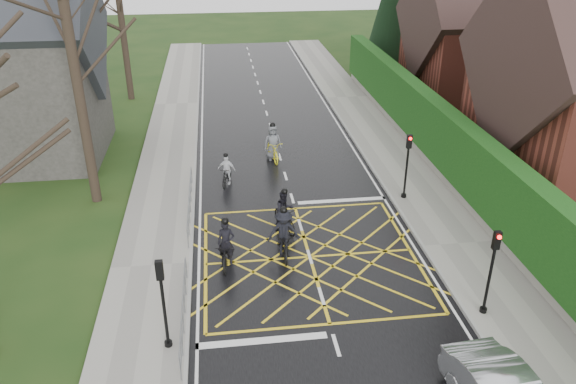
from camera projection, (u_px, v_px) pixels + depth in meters
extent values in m
plane|color=black|center=(310.00, 257.00, 21.72)|extent=(120.00, 120.00, 0.00)
cube|color=black|center=(310.00, 257.00, 21.71)|extent=(9.00, 80.00, 0.01)
cube|color=gray|center=(458.00, 245.00, 22.38)|extent=(3.00, 80.00, 0.15)
cube|color=gray|center=(152.00, 267.00, 20.99)|extent=(3.00, 80.00, 0.15)
cube|color=slate|center=(444.00, 174.00, 27.78)|extent=(0.50, 38.00, 0.70)
cube|color=#10380F|center=(449.00, 141.00, 27.00)|extent=(0.90, 38.00, 2.80)
cube|color=maroon|center=(481.00, 60.00, 38.05)|extent=(9.00, 8.00, 6.00)
cube|color=#301F1D|center=(488.00, 16.00, 36.76)|extent=(9.80, 8.80, 8.80)
cylinder|color=black|center=(388.00, 68.00, 45.76)|extent=(0.50, 0.50, 1.20)
cone|color=black|center=(392.00, 12.00, 43.79)|extent=(4.60, 4.60, 10.00)
cube|color=#2D2B28|center=(18.00, 93.00, 29.24)|extent=(8.00, 7.00, 7.00)
cube|color=#26282D|center=(3.00, 27.00, 27.73)|extent=(8.80, 7.80, 7.80)
cylinder|color=black|center=(77.00, 84.00, 23.55)|extent=(0.44, 0.44, 11.00)
cylinder|color=black|center=(87.00, 35.00, 30.31)|extent=(0.44, 0.44, 12.00)
cylinder|color=black|center=(122.00, 27.00, 37.93)|extent=(0.44, 0.44, 10.00)
cylinder|color=slate|center=(183.00, 301.00, 17.63)|extent=(0.05, 5.00, 0.05)
cylinder|color=slate|center=(184.00, 313.00, 17.83)|extent=(0.04, 5.00, 0.04)
cylinder|color=slate|center=(181.00, 371.00, 15.63)|extent=(0.04, 0.04, 1.00)
cylinder|color=slate|center=(186.00, 270.00, 20.07)|extent=(0.04, 0.04, 1.00)
cylinder|color=slate|center=(189.00, 195.00, 24.28)|extent=(0.05, 6.00, 0.05)
cylinder|color=slate|center=(190.00, 204.00, 24.48)|extent=(0.04, 6.00, 0.04)
cylinder|color=slate|center=(188.00, 241.00, 21.84)|extent=(0.04, 0.04, 1.00)
cylinder|color=slate|center=(192.00, 176.00, 27.17)|extent=(0.04, 0.04, 1.00)
cylinder|color=black|center=(406.00, 170.00, 25.36)|extent=(0.10, 0.10, 3.00)
cylinder|color=black|center=(404.00, 197.00, 25.96)|extent=(0.24, 0.24, 0.30)
cube|color=black|center=(409.00, 142.00, 24.74)|extent=(0.22, 0.16, 0.62)
sphere|color=#FF0C0C|center=(411.00, 139.00, 24.55)|extent=(0.14, 0.14, 0.14)
cylinder|color=black|center=(489.00, 278.00, 17.91)|extent=(0.10, 0.10, 3.00)
cylinder|color=black|center=(483.00, 312.00, 18.51)|extent=(0.24, 0.24, 0.30)
cube|color=black|center=(497.00, 240.00, 17.28)|extent=(0.22, 0.16, 0.62)
sphere|color=#FF0C0C|center=(499.00, 237.00, 17.10)|extent=(0.14, 0.14, 0.14)
cylinder|color=black|center=(164.00, 310.00, 16.47)|extent=(0.10, 0.10, 3.00)
cylinder|color=black|center=(169.00, 345.00, 17.07)|extent=(0.24, 0.24, 0.30)
cube|color=black|center=(159.00, 270.00, 15.84)|extent=(0.22, 0.16, 0.62)
sphere|color=#FF0C0C|center=(159.00, 262.00, 15.87)|extent=(0.14, 0.14, 0.14)
imported|color=black|center=(227.00, 252.00, 21.04)|extent=(0.95, 2.09, 1.06)
imported|color=black|center=(226.00, 242.00, 20.96)|extent=(0.70, 0.51, 1.80)
sphere|color=black|center=(225.00, 221.00, 20.55)|extent=(0.28, 0.28, 0.28)
imported|color=black|center=(285.00, 218.00, 23.33)|extent=(1.14, 1.95, 1.13)
imported|color=black|center=(284.00, 211.00, 23.29)|extent=(1.01, 0.90, 1.73)
sphere|color=black|center=(284.00, 191.00, 22.89)|extent=(0.27, 0.27, 0.27)
imported|color=black|center=(284.00, 242.00, 21.62)|extent=(0.76, 2.13, 1.12)
imported|color=black|center=(284.00, 232.00, 21.53)|extent=(1.23, 0.71, 1.89)
sphere|color=black|center=(284.00, 210.00, 21.10)|extent=(0.30, 0.30, 0.30)
imported|color=black|center=(227.00, 175.00, 27.31)|extent=(0.90, 1.67, 0.97)
imported|color=silver|center=(226.00, 170.00, 27.29)|extent=(0.94, 0.60, 1.48)
sphere|color=black|center=(226.00, 155.00, 26.95)|extent=(0.23, 0.23, 0.23)
imported|color=gold|center=(273.00, 150.00, 30.02)|extent=(1.04, 2.23, 1.13)
imported|color=#53565B|center=(273.00, 142.00, 29.93)|extent=(1.01, 0.73, 1.91)
sphere|color=black|center=(272.00, 125.00, 29.49)|extent=(0.30, 0.30, 0.30)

